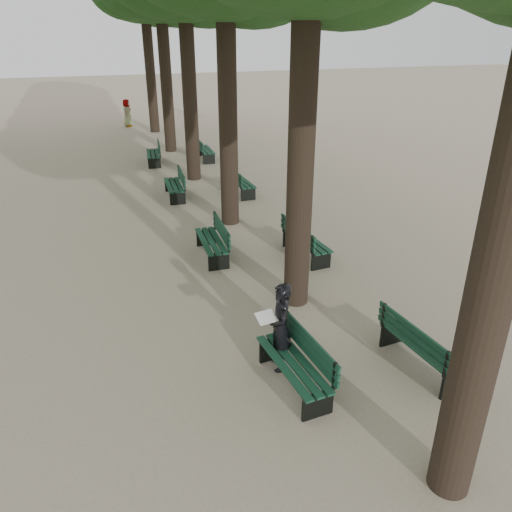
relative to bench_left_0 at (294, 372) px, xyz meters
name	(u,v)px	position (x,y,z in m)	size (l,w,h in m)	color
ground	(282,408)	(-0.37, -0.44, -0.27)	(120.00, 120.00, 0.00)	tan
bench_left_0	(294,372)	(0.00, 0.00, 0.00)	(0.71, 1.84, 0.92)	black
bench_left_1	(212,247)	(0.00, 5.33, 0.00)	(0.65, 1.82, 0.92)	black
bench_left_2	(175,190)	(0.00, 10.48, 0.00)	(0.69, 1.83, 0.92)	black
bench_left_3	(154,158)	(0.00, 15.36, 0.00)	(0.76, 1.85, 0.92)	black
bench_right_0	(422,354)	(2.27, -0.27, 0.00)	(0.72, 1.84, 0.92)	black
bench_right_1	(306,247)	(2.27, 4.57, 0.00)	(0.70, 1.84, 0.92)	black
bench_right_2	(241,186)	(2.27, 10.14, 0.00)	(0.63, 1.82, 0.92)	black
bench_right_3	(205,154)	(2.27, 15.35, 0.00)	(0.63, 1.82, 0.92)	black
man_with_map	(280,327)	(-0.02, 0.56, 0.53)	(0.66, 0.69, 1.61)	black
pedestrian_d	(127,113)	(-0.12, 24.69, 0.50)	(0.75, 0.31, 1.54)	#262628
pedestrian_b	(192,102)	(4.28, 27.26, 0.57)	(1.09, 0.34, 1.68)	#262628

